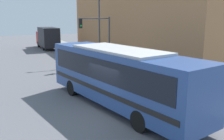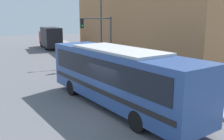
% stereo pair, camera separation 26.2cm
% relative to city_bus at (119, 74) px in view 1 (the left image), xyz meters
% --- Properties ---
extents(ground_plane, '(120.00, 120.00, 0.00)m').
position_rel_city_bus_xyz_m(ground_plane, '(-0.69, -0.68, -1.87)').
color(ground_plane, slate).
extents(sidewalk, '(2.50, 70.00, 0.15)m').
position_rel_city_bus_xyz_m(sidewalk, '(5.06, 19.32, -1.80)').
color(sidewalk, gray).
rests_on(sidewalk, ground_plane).
extents(building_facade, '(6.00, 27.45, 7.70)m').
position_rel_city_bus_xyz_m(building_facade, '(9.30, 14.04, 1.98)').
color(building_facade, '#B27A4C').
rests_on(building_facade, ground_plane).
extents(city_bus, '(4.57, 11.13, 3.25)m').
position_rel_city_bus_xyz_m(city_bus, '(0.00, 0.00, 0.00)').
color(city_bus, '#2D4C8C').
rests_on(city_bus, ground_plane).
extents(delivery_truck, '(2.31, 7.96, 3.27)m').
position_rel_city_bus_xyz_m(delivery_truck, '(1.42, 27.58, -0.11)').
color(delivery_truck, black).
rests_on(delivery_truck, ground_plane).
extents(fire_hydrant, '(0.21, 0.28, 0.70)m').
position_rel_city_bus_xyz_m(fire_hydrant, '(4.41, 2.50, -1.37)').
color(fire_hydrant, '#999999').
rests_on(fire_hydrant, sidewalk).
extents(traffic_light_pole, '(3.28, 0.35, 4.71)m').
position_rel_city_bus_xyz_m(traffic_light_pole, '(3.36, 11.29, 1.55)').
color(traffic_light_pole, '#47474C').
rests_on(traffic_light_pole, sidewalk).
extents(parking_meter, '(0.14, 0.14, 1.33)m').
position_rel_city_bus_xyz_m(parking_meter, '(4.41, 6.42, -0.82)').
color(parking_meter, '#47474C').
rests_on(parking_meter, sidewalk).
extents(street_lamp, '(2.39, 0.28, 7.55)m').
position_rel_city_bus_xyz_m(street_lamp, '(4.37, 14.18, 2.72)').
color(street_lamp, '#47474C').
rests_on(street_lamp, sidewalk).
extents(pedestrian_near_corner, '(0.34, 0.34, 1.80)m').
position_rel_city_bus_xyz_m(pedestrian_near_corner, '(4.85, 12.14, -0.80)').
color(pedestrian_near_corner, slate).
rests_on(pedestrian_near_corner, sidewalk).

